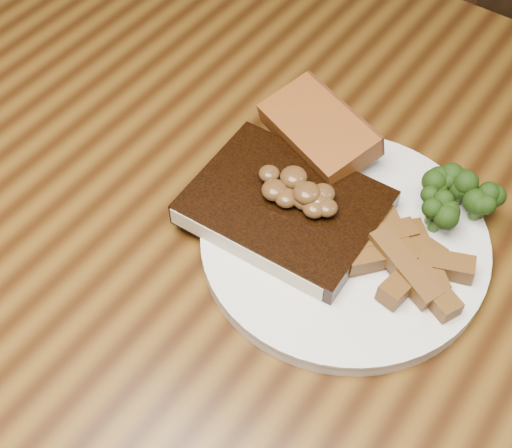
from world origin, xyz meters
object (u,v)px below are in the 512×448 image
Objects in this scene: dining_table at (277,295)px; plate at (344,242)px; garlic_bread at (317,144)px; steak at (285,207)px; potato_wedges at (409,249)px.

dining_table is 0.12m from plate.
steak is at bearing -57.34° from garlic_bread.
potato_wedges is (0.06, 0.02, 0.02)m from plate.
potato_wedges is (0.12, 0.03, -0.00)m from steak.
dining_table is at bearing -55.01° from garlic_bread.
dining_table is 0.12m from steak.
steak reaches higher than plate.
dining_table is 15.65× the size of potato_wedges.
steak is (-0.06, -0.01, 0.02)m from plate.
potato_wedges is at bearing 9.52° from steak.
garlic_bread is (-0.03, 0.11, 0.12)m from dining_table.
garlic_bread is (-0.02, 0.09, 0.00)m from steak.
plate is 0.06m from potato_wedges.
steak and garlic_bread have the same top height.
plate reaches higher than dining_table.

